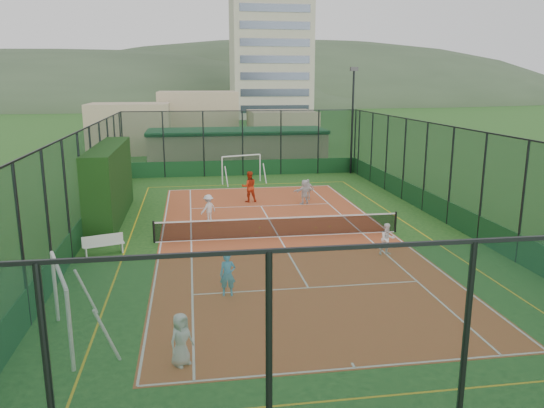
# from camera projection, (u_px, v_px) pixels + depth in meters

# --- Properties ---
(ground) EXTENTS (300.00, 300.00, 0.00)m
(ground) POSITION_uv_depth(u_px,v_px,m) (279.00, 237.00, 25.12)
(ground) COLOR #1D501B
(ground) RESTS_ON ground
(court_slab) EXTENTS (11.17, 23.97, 0.01)m
(court_slab) POSITION_uv_depth(u_px,v_px,m) (279.00, 237.00, 25.12)
(court_slab) COLOR #BA5929
(court_slab) RESTS_ON ground
(tennis_net) EXTENTS (11.67, 0.12, 1.06)m
(tennis_net) POSITION_uv_depth(u_px,v_px,m) (279.00, 226.00, 25.00)
(tennis_net) COLOR black
(tennis_net) RESTS_ON ground
(perimeter_fence) EXTENTS (18.12, 34.12, 5.00)m
(perimeter_fence) POSITION_uv_depth(u_px,v_px,m) (279.00, 185.00, 24.55)
(perimeter_fence) COLOR #103020
(perimeter_fence) RESTS_ON ground
(floodlight_ne) EXTENTS (0.60, 0.26, 8.25)m
(floodlight_ne) POSITION_uv_depth(u_px,v_px,m) (352.00, 121.00, 41.44)
(floodlight_ne) COLOR black
(floodlight_ne) RESTS_ON ground
(clubhouse) EXTENTS (15.20, 7.20, 3.15)m
(clubhouse) POSITION_uv_depth(u_px,v_px,m) (237.00, 147.00, 45.93)
(clubhouse) COLOR tan
(clubhouse) RESTS_ON ground
(apartment_tower) EXTENTS (15.00, 12.00, 30.00)m
(apartment_tower) POSITION_uv_depth(u_px,v_px,m) (270.00, 39.00, 102.40)
(apartment_tower) COLOR beige
(apartment_tower) RESTS_ON ground
(distant_hills) EXTENTS (200.00, 60.00, 24.00)m
(distant_hills) POSITION_uv_depth(u_px,v_px,m) (202.00, 104.00, 169.47)
(distant_hills) COLOR #384C33
(distant_hills) RESTS_ON ground
(hedge_left) EXTENTS (1.35, 8.98, 3.93)m
(hedge_left) POSITION_uv_depth(u_px,v_px,m) (110.00, 183.00, 28.07)
(hedge_left) COLOR black
(hedge_left) RESTS_ON ground
(white_bench) EXTENTS (1.76, 0.98, 0.95)m
(white_bench) POSITION_uv_depth(u_px,v_px,m) (104.00, 244.00, 22.53)
(white_bench) COLOR white
(white_bench) RESTS_ON ground
(futsal_goal_near) EXTENTS (3.56, 2.06, 2.21)m
(futsal_goal_near) POSITION_uv_depth(u_px,v_px,m) (62.00, 307.00, 14.75)
(futsal_goal_near) COLOR white
(futsal_goal_near) RESTS_ON ground
(futsal_goal_far) EXTENTS (3.20, 1.79, 1.98)m
(futsal_goal_far) POSITION_uv_depth(u_px,v_px,m) (241.00, 169.00, 38.23)
(futsal_goal_far) COLOR white
(futsal_goal_far) RESTS_ON ground
(child_near_left) EXTENTS (0.82, 0.80, 1.43)m
(child_near_left) POSITION_uv_depth(u_px,v_px,m) (181.00, 339.00, 13.70)
(child_near_left) COLOR silver
(child_near_left) RESTS_ON court_slab
(child_near_mid) EXTENTS (0.57, 0.40, 1.51)m
(child_near_mid) POSITION_uv_depth(u_px,v_px,m) (228.00, 274.00, 18.16)
(child_near_mid) COLOR #4CA0D7
(child_near_mid) RESTS_ON court_slab
(child_near_right) EXTENTS (0.73, 0.61, 1.37)m
(child_near_right) POSITION_uv_depth(u_px,v_px,m) (387.00, 239.00, 22.44)
(child_near_right) COLOR white
(child_near_right) RESTS_ON court_slab
(child_far_left) EXTENTS (1.07, 1.01, 1.46)m
(child_far_left) POSITION_uv_depth(u_px,v_px,m) (208.00, 208.00, 27.66)
(child_far_left) COLOR silver
(child_far_left) RESTS_ON court_slab
(child_far_right) EXTENTS (0.80, 0.44, 1.29)m
(child_far_right) POSITION_uv_depth(u_px,v_px,m) (308.00, 189.00, 32.84)
(child_far_right) COLOR white
(child_far_right) RESTS_ON court_slab
(child_far_back) EXTENTS (1.43, 0.85, 1.47)m
(child_far_back) POSITION_uv_depth(u_px,v_px,m) (304.00, 192.00, 31.74)
(child_far_back) COLOR silver
(child_far_back) RESTS_ON court_slab
(coach) EXTENTS (0.98, 0.80, 1.89)m
(coach) POSITION_uv_depth(u_px,v_px,m) (249.00, 187.00, 32.21)
(coach) COLOR red
(coach) RESTS_ON court_slab
(tennis_balls) EXTENTS (6.09, 1.25, 0.07)m
(tennis_balls) POSITION_uv_depth(u_px,v_px,m) (275.00, 228.00, 26.48)
(tennis_balls) COLOR #CCE033
(tennis_balls) RESTS_ON court_slab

